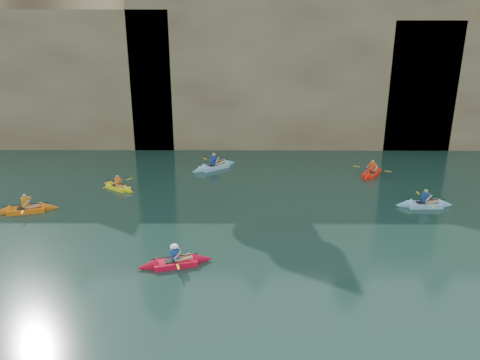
{
  "coord_description": "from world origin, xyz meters",
  "views": [
    {
      "loc": [
        -1.69,
        -13.16,
        9.65
      ],
      "look_at": [
        -1.83,
        5.9,
        3.0
      ],
      "focal_mm": 35.0,
      "sensor_mm": 36.0,
      "label": 1
    }
  ],
  "objects_px": {
    "kayaker_orange": "(26,209)",
    "kayaker_ltblue_near": "(424,204)",
    "kayaker_red_far": "(372,173)",
    "main_kayaker": "(175,262)"
  },
  "relations": [
    {
      "from": "main_kayaker",
      "to": "kayaker_ltblue_near",
      "type": "bearing_deg",
      "value": 11.07
    },
    {
      "from": "main_kayaker",
      "to": "kayaker_red_far",
      "type": "height_order",
      "value": "kayaker_red_far"
    },
    {
      "from": "kayaker_orange",
      "to": "main_kayaker",
      "type": "bearing_deg",
      "value": -48.11
    },
    {
      "from": "kayaker_orange",
      "to": "kayaker_red_far",
      "type": "bearing_deg",
      "value": 2.32
    },
    {
      "from": "main_kayaker",
      "to": "kayaker_ltblue_near",
      "type": "height_order",
      "value": "kayaker_ltblue_near"
    },
    {
      "from": "kayaker_orange",
      "to": "kayaker_red_far",
      "type": "distance_m",
      "value": 20.62
    },
    {
      "from": "main_kayaker",
      "to": "kayaker_orange",
      "type": "distance_m",
      "value": 10.18
    },
    {
      "from": "kayaker_red_far",
      "to": "kayaker_ltblue_near",
      "type": "bearing_deg",
      "value": -134.43
    },
    {
      "from": "kayaker_ltblue_near",
      "to": "kayaker_red_far",
      "type": "distance_m",
      "value": 5.55
    },
    {
      "from": "kayaker_orange",
      "to": "kayaker_ltblue_near",
      "type": "bearing_deg",
      "value": -12.92
    }
  ]
}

